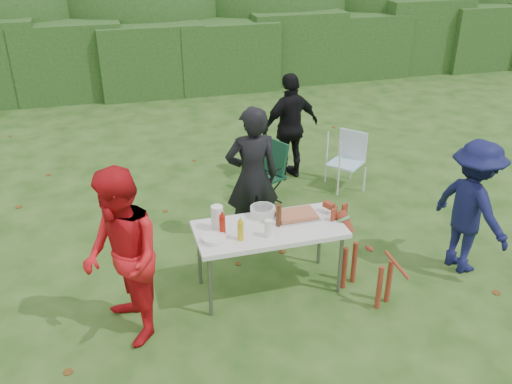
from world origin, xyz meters
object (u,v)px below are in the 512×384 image
object	(u,v)px
beer_bottle	(279,215)
person_black_puffy	(291,127)
person_red_jacket	(122,259)
mustard_bottle	(241,231)
camping_chair	(264,174)
folding_table	(269,232)
person_cook	(252,178)
lawn_chair	(346,161)
ketchup_bottle	(222,226)
dog	(368,260)
paper_towel_roll	(217,218)
child	(472,207)

from	to	relation	value
beer_bottle	person_black_puffy	bearing A→B (deg)	68.27
person_red_jacket	mustard_bottle	xyz separation A→B (m)	(1.12, 0.18, -0.00)
camping_chair	beer_bottle	size ratio (longest dim) A/B	3.57
folding_table	beer_bottle	world-z (taller)	beer_bottle
person_cook	lawn_chair	world-z (taller)	person_cook
person_black_puffy	ketchup_bottle	bearing A→B (deg)	44.12
person_cook	ketchup_bottle	bearing A→B (deg)	62.41
dog	beer_bottle	xyz separation A→B (m)	(-0.83, 0.40, 0.43)
lawn_chair	dog	bearing A→B (deg)	29.88
lawn_chair	ketchup_bottle	world-z (taller)	ketchup_bottle
ketchup_bottle	paper_towel_roll	size ratio (longest dim) A/B	0.85
person_black_puffy	ketchup_bottle	world-z (taller)	person_black_puffy
person_black_puffy	child	world-z (taller)	person_black_puffy
lawn_chair	beer_bottle	distance (m)	2.67
person_cook	camping_chair	size ratio (longest dim) A/B	1.99
paper_towel_roll	person_cook	bearing A→B (deg)	54.72
camping_chair	mustard_bottle	size ratio (longest dim) A/B	4.29
ketchup_bottle	dog	bearing A→B (deg)	-14.51
person_cook	dog	size ratio (longest dim) A/B	1.90
folding_table	paper_towel_roll	world-z (taller)	paper_towel_roll
person_black_puffy	child	size ratio (longest dim) A/B	1.05
person_red_jacket	person_black_puffy	world-z (taller)	person_red_jacket
folding_table	dog	xyz separation A→B (m)	(0.93, -0.39, -0.26)
lawn_chair	ketchup_bottle	bearing A→B (deg)	1.43
beer_bottle	paper_towel_roll	size ratio (longest dim) A/B	0.92
person_black_puffy	dog	size ratio (longest dim) A/B	1.77
lawn_chair	child	bearing A→B (deg)	59.82
mustard_bottle	folding_table	bearing A→B (deg)	23.90
dog	camping_chair	size ratio (longest dim) A/B	1.05
child	beer_bottle	size ratio (longest dim) A/B	6.30
folding_table	child	xyz separation A→B (m)	(2.20, -0.22, 0.07)
beer_bottle	lawn_chair	bearing A→B (deg)	50.13
dog	mustard_bottle	size ratio (longest dim) A/B	4.49
child	mustard_bottle	size ratio (longest dim) A/B	7.56
folding_table	camping_chair	bearing A→B (deg)	74.96
person_cook	person_black_puffy	xyz separation A→B (m)	(1.04, 1.63, -0.06)
folding_table	paper_towel_roll	size ratio (longest dim) A/B	5.77
beer_bottle	folding_table	bearing A→B (deg)	-176.61
folding_table	paper_towel_roll	bearing A→B (deg)	168.68
lawn_chair	person_black_puffy	bearing A→B (deg)	-80.80
person_cook	person_black_puffy	bearing A→B (deg)	-119.43
beer_bottle	camping_chair	bearing A→B (deg)	77.76
person_black_puffy	lawn_chair	size ratio (longest dim) A/B	1.95
camping_chair	paper_towel_roll	distance (m)	2.11
dog	beer_bottle	distance (m)	1.02
dog	camping_chair	xyz separation A→B (m)	(-0.42, 2.28, 0.00)
mustard_bottle	paper_towel_roll	bearing A→B (deg)	124.76
person_cook	dog	world-z (taller)	person_cook
child	person_cook	bearing A→B (deg)	50.64
person_red_jacket	child	xyz separation A→B (m)	(3.66, 0.11, -0.09)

